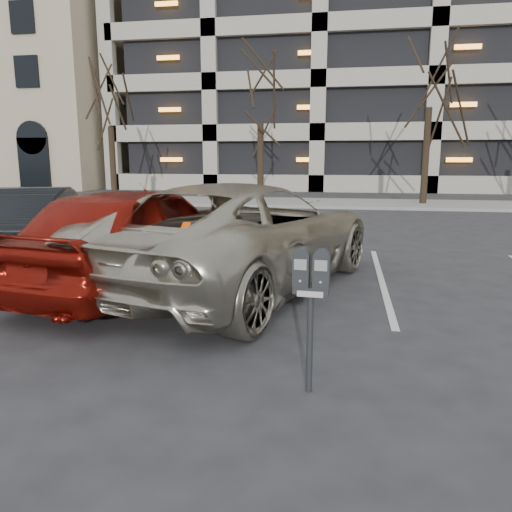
{
  "coord_description": "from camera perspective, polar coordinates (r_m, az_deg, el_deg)",
  "views": [
    {
      "loc": [
        0.76,
        -6.11,
        2.02
      ],
      "look_at": [
        -0.09,
        -1.39,
        1.07
      ],
      "focal_mm": 35.0,
      "sensor_mm": 36.0,
      "label": 1
    }
  ],
  "objects": [
    {
      "name": "ground",
      "position": [
        6.48,
        2.94,
        -7.0
      ],
      "size": [
        140.0,
        140.0,
        0.0
      ],
      "primitive_type": "plane",
      "color": "#28282B",
      "rests_on": "ground"
    },
    {
      "name": "tree_c",
      "position": [
        22.79,
        19.58,
        21.9
      ],
      "size": [
        3.95,
        3.95,
        8.98
      ],
      "color": "black",
      "rests_on": "ground"
    },
    {
      "name": "parking_garage",
      "position": [
        42.13,
        27.2,
        19.91
      ],
      "size": [
        52.0,
        20.0,
        19.0
      ],
      "color": "black",
      "rests_on": "ground"
    },
    {
      "name": "tree_a",
      "position": [
        24.84,
        -16.54,
        18.79
      ],
      "size": [
        3.35,
        3.35,
        7.61
      ],
      "color": "black",
      "rests_on": "ground"
    },
    {
      "name": "suv_silver",
      "position": [
        7.86,
        -1.57,
        2.41
      ],
      "size": [
        4.37,
        6.47,
        1.65
      ],
      "rotation": [
        0.0,
        0.0,
        2.84
      ],
      "color": "#BBB59F",
      "rests_on": "ground"
    },
    {
      "name": "sidewalk",
      "position": [
        22.21,
        8.2,
        6.01
      ],
      "size": [
        80.0,
        4.0,
        0.12
      ],
      "primitive_type": "cube",
      "color": "gray",
      "rests_on": "ground"
    },
    {
      "name": "stall_lines",
      "position": [
        8.92,
        -4.13,
        -1.91
      ],
      "size": [
        16.9,
        5.2,
        0.0
      ],
      "color": "silver",
      "rests_on": "ground"
    },
    {
      "name": "car_red",
      "position": [
        7.98,
        -13.22,
        2.27
      ],
      "size": [
        2.75,
        5.11,
        1.65
      ],
      "primitive_type": "imported",
      "rotation": [
        0.0,
        0.0,
        2.97
      ],
      "color": "maroon",
      "rests_on": "ground"
    },
    {
      "name": "car_dark",
      "position": [
        10.02,
        -24.4,
        2.92
      ],
      "size": [
        2.92,
        4.85,
        1.51
      ],
      "primitive_type": "imported",
      "rotation": [
        0.0,
        0.0,
        3.45
      ],
      "color": "black",
      "rests_on": "ground"
    },
    {
      "name": "tree_b",
      "position": [
        22.72,
        0.53,
        20.31
      ],
      "size": [
        3.43,
        3.43,
        7.79
      ],
      "color": "black",
      "rests_on": "ground"
    },
    {
      "name": "parking_meter",
      "position": [
        4.24,
        6.3,
        -3.41
      ],
      "size": [
        0.33,
        0.14,
        1.25
      ],
      "rotation": [
        0.0,
        0.0,
        -0.06
      ],
      "color": "black",
      "rests_on": "ground"
    }
  ]
}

